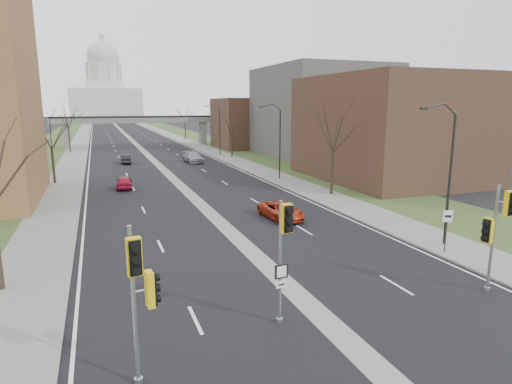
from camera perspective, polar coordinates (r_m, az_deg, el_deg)
ground at (r=18.44m, az=9.41°, el=-16.73°), size 700.00×700.00×0.00m
road_surface at (r=164.44m, az=-17.65°, el=7.96°), size 20.00×600.00×0.01m
median_strip at (r=164.44m, az=-17.65°, el=7.96°), size 1.20×600.00×0.02m
sidewalk_right at (r=165.47m, az=-13.47°, el=8.22°), size 4.00×600.00×0.12m
sidewalk_left at (r=164.27m, az=-21.87°, el=7.70°), size 4.00×600.00×0.12m
grass_verge_right at (r=166.32m, az=-11.40°, el=8.32°), size 8.00×600.00×0.10m
grass_verge_left at (r=164.51m, az=-23.97°, el=7.53°), size 8.00×600.00×0.10m
commercial_block_near at (r=53.04m, az=17.31°, el=8.11°), size 16.00×20.00×12.00m
commercial_block_mid at (r=75.32m, az=8.55°, el=10.50°), size 18.00×22.00×15.00m
commercial_block_far at (r=89.37m, az=-0.58°, el=9.16°), size 14.00×14.00×10.00m
pedestrian_bridge at (r=94.44m, az=-15.53°, el=8.78°), size 34.00×3.00×6.45m
capitol at (r=334.25m, az=-19.45°, el=12.58°), size 48.00×42.00×55.75m
streetlight_near at (r=27.83m, az=23.69°, el=7.01°), size 2.61×0.20×8.70m
streetlight_mid at (r=49.90m, az=2.37°, el=9.53°), size 2.61×0.20×8.70m
streetlight_far at (r=74.55m, az=-5.49°, el=10.14°), size 2.61×0.20×8.70m
tree_left_b at (r=52.27m, az=-25.80°, el=7.70°), size 6.75×6.75×8.81m
tree_left_c at (r=86.14m, az=-23.87°, el=9.47°), size 7.65×7.65×9.99m
tree_right_a at (r=41.87m, az=10.30°, el=8.54°), size 7.20×7.20×9.40m
tree_right_b at (r=72.26m, az=-3.29°, el=9.23°), size 6.30×6.30×8.22m
tree_right_c at (r=111.07m, az=-9.51°, el=10.52°), size 7.65×7.65×9.99m
signal_pole_left at (r=13.56m, az=-15.14°, el=-11.76°), size 0.89×1.02×5.21m
signal_pole_median at (r=16.56m, az=3.74°, el=-6.55°), size 0.59×0.83×5.09m
signal_pole_right at (r=22.28m, az=29.42°, el=-3.72°), size 1.06×0.87×5.18m
speed_limit_sign at (r=27.54m, az=24.10°, el=-3.85°), size 0.51×0.25×2.53m
car_left_near at (r=47.31m, az=-17.17°, el=1.27°), size 1.91×4.12×1.37m
car_left_far at (r=67.56m, az=-16.99°, el=4.21°), size 1.56×4.10×1.34m
car_right_near at (r=33.22m, az=3.36°, el=-2.48°), size 2.55×4.88×1.31m
car_right_mid at (r=66.78m, az=-8.39°, el=4.61°), size 2.64×5.61×1.58m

